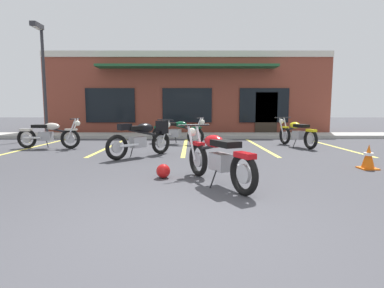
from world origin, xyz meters
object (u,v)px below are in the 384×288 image
object	(u,v)px
motorcycle_silver_naked	(142,137)
motorcycle_blue_standard	(295,133)
motorcycle_foreground_classic	(216,157)
motorcycle_black_cruiser	(176,131)
helmet_on_pavement	(162,171)
motorcycle_red_sportbike	(47,134)
parking_lot_lamp_post	(40,65)
traffic_cone	(367,157)

from	to	relation	value
motorcycle_silver_naked	motorcycle_blue_standard	size ratio (longest dim) A/B	0.82
motorcycle_foreground_classic	motorcycle_silver_naked	world-z (taller)	same
motorcycle_black_cruiser	motorcycle_blue_standard	bearing A→B (deg)	-9.90
motorcycle_blue_standard	helmet_on_pavement	bearing A→B (deg)	-130.83
motorcycle_red_sportbike	motorcycle_black_cruiser	bearing A→B (deg)	16.88
motorcycle_blue_standard	parking_lot_lamp_post	xyz separation A→B (m)	(-9.64, 2.37, 2.56)
motorcycle_red_sportbike	motorcycle_black_cruiser	world-z (taller)	same
motorcycle_silver_naked	parking_lot_lamp_post	distance (m)	7.05
motorcycle_silver_naked	traffic_cone	size ratio (longest dim) A/B	3.19
helmet_on_pavement	parking_lot_lamp_post	xyz separation A→B (m)	(-5.57, 7.08, 2.90)
helmet_on_pavement	motorcycle_red_sportbike	bearing A→B (deg)	134.18
motorcycle_black_cruiser	helmet_on_pavement	world-z (taller)	motorcycle_black_cruiser
parking_lot_lamp_post	traffic_cone	bearing A→B (deg)	-32.38
motorcycle_red_sportbike	motorcycle_foreground_classic	bearing A→B (deg)	-42.78
motorcycle_red_sportbike	parking_lot_lamp_post	distance (m)	4.15
motorcycle_foreground_classic	parking_lot_lamp_post	world-z (taller)	parking_lot_lamp_post
motorcycle_red_sportbike	motorcycle_silver_naked	size ratio (longest dim) A/B	1.25
motorcycle_silver_naked	motorcycle_blue_standard	world-z (taller)	same
motorcycle_black_cruiser	parking_lot_lamp_post	size ratio (longest dim) A/B	0.43
motorcycle_red_sportbike	parking_lot_lamp_post	bearing A→B (deg)	117.42
traffic_cone	motorcycle_blue_standard	bearing A→B (deg)	92.95
motorcycle_silver_naked	helmet_on_pavement	xyz separation A→B (m)	(0.77, -2.58, -0.40)
motorcycle_blue_standard	helmet_on_pavement	xyz separation A→B (m)	(-4.07, -4.71, -0.33)
motorcycle_foreground_classic	motorcycle_blue_standard	size ratio (longest dim) A/B	0.94
parking_lot_lamp_post	motorcycle_black_cruiser	bearing A→B (deg)	-16.61
helmet_on_pavement	parking_lot_lamp_post	size ratio (longest dim) A/B	0.06
motorcycle_red_sportbike	traffic_cone	size ratio (longest dim) A/B	3.98
parking_lot_lamp_post	motorcycle_foreground_classic	bearing A→B (deg)	-49.15
motorcycle_foreground_classic	motorcycle_red_sportbike	world-z (taller)	same
motorcycle_foreground_classic	traffic_cone	distance (m)	3.57
traffic_cone	motorcycle_silver_naked	bearing A→B (deg)	161.01
motorcycle_foreground_classic	motorcycle_blue_standard	world-z (taller)	same
motorcycle_red_sportbike	helmet_on_pavement	world-z (taller)	motorcycle_red_sportbike
motorcycle_foreground_classic	traffic_cone	bearing A→B (deg)	21.56
motorcycle_red_sportbike	helmet_on_pavement	bearing A→B (deg)	-45.82
motorcycle_blue_standard	helmet_on_pavement	world-z (taller)	motorcycle_blue_standard
traffic_cone	parking_lot_lamp_post	world-z (taller)	parking_lot_lamp_post
helmet_on_pavement	motorcycle_silver_naked	bearing A→B (deg)	106.54
motorcycle_black_cruiser	traffic_cone	bearing A→B (deg)	-47.05
motorcycle_blue_standard	parking_lot_lamp_post	bearing A→B (deg)	166.17
motorcycle_red_sportbike	motorcycle_black_cruiser	xyz separation A→B (m)	(4.07, 1.24, 0.00)
motorcycle_foreground_classic	parking_lot_lamp_post	xyz separation A→B (m)	(-6.53, 7.55, 2.56)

